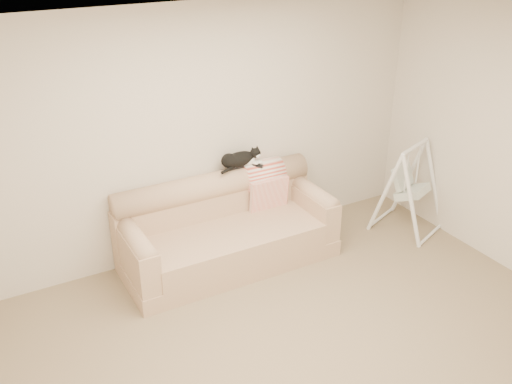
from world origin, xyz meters
The scene contains 8 objects.
ground_plane centered at (0.00, 0.00, 0.00)m, with size 5.00×5.00×0.00m, color #79654D.
room_shell centered at (0.00, 0.00, 1.53)m, with size 5.04×4.04×2.60m.
sofa centered at (0.03, 1.62, 0.35)m, with size 2.20×0.93×0.90m.
remote_a centered at (0.28, 1.87, 0.91)m, with size 0.18×0.06×0.03m.
remote_b centered at (0.49, 1.82, 0.91)m, with size 0.15×0.15×0.02m.
tuxedo_cat centered at (0.33, 1.86, 1.00)m, with size 0.52×0.23×0.20m.
throw_blanket centered at (0.60, 1.84, 0.72)m, with size 0.45×0.38×0.58m.
baby_swing centered at (2.15, 1.21, 0.52)m, with size 0.84×0.86×1.05m.
Camera 1 is at (-2.19, -3.04, 3.31)m, focal length 40.00 mm.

